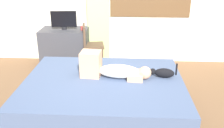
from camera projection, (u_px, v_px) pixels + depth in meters
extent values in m
plane|color=brown|center=(109.00, 119.00, 3.38)|extent=(16.00, 16.00, 0.00)
cube|color=#997A56|center=(104.00, 109.00, 3.48)|extent=(2.14, 1.70, 0.14)
cube|color=#425170|center=(104.00, 93.00, 3.39)|extent=(2.07, 1.65, 0.37)
ellipsoid|color=silver|center=(119.00, 71.00, 3.37)|extent=(0.58, 0.31, 0.17)
sphere|color=tan|center=(145.00, 73.00, 3.33)|extent=(0.17, 0.17, 0.17)
cube|color=tan|center=(91.00, 64.00, 3.39)|extent=(0.28, 0.26, 0.34)
cube|color=tan|center=(136.00, 75.00, 3.36)|extent=(0.23, 0.30, 0.08)
ellipsoid|color=black|center=(164.00, 73.00, 3.37)|extent=(0.27, 0.14, 0.13)
sphere|color=black|center=(153.00, 72.00, 3.39)|extent=(0.08, 0.08, 0.08)
cylinder|color=black|center=(176.00, 69.00, 3.32)|extent=(0.02, 0.02, 0.16)
cube|color=#38383D|center=(65.00, 48.00, 5.01)|extent=(0.90, 0.56, 0.74)
cylinder|color=black|center=(64.00, 28.00, 4.86)|extent=(0.10, 0.10, 0.05)
cube|color=black|center=(64.00, 19.00, 4.79)|extent=(0.48, 0.07, 0.30)
cylinder|color=#B23D38|center=(82.00, 28.00, 4.80)|extent=(0.07, 0.07, 0.08)
cylinder|color=#4C3828|center=(101.00, 54.00, 5.09)|extent=(0.04, 0.04, 0.44)
cylinder|color=#4C3828|center=(102.00, 60.00, 4.81)|extent=(0.04, 0.04, 0.44)
cylinder|color=#4C3828|center=(86.00, 55.00, 5.05)|extent=(0.04, 0.04, 0.44)
cylinder|color=#4C3828|center=(86.00, 61.00, 4.77)|extent=(0.04, 0.04, 0.44)
cube|color=#4C3828|center=(94.00, 46.00, 4.84)|extent=(0.44, 0.44, 0.04)
cube|color=#4C3828|center=(84.00, 35.00, 4.74)|extent=(0.11, 0.38, 0.38)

